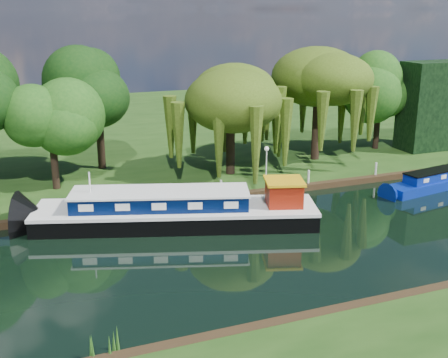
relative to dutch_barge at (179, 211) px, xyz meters
name	(u,v)px	position (x,y,z in m)	size (l,w,h in m)	color
ground	(333,234)	(8.18, -4.88, -0.91)	(120.00, 120.00, 0.00)	black
far_bank	(174,125)	(8.18, 29.12, -0.68)	(120.00, 52.00, 0.45)	#19380F
dutch_barge	(179,211)	(0.00, 0.00, 0.00)	(17.75, 9.06, 3.67)	black
narrowboat	(444,179)	(21.05, 0.30, -0.35)	(10.88, 3.50, 1.57)	navy
red_dinghy	(156,226)	(-1.42, 0.26, -0.91)	(2.52, 3.53, 0.73)	maroon
willow_left	(231,100)	(6.71, 8.07, 5.36)	(6.68, 6.68, 8.01)	black
willow_right	(318,86)	(15.24, 9.59, 5.81)	(7.05, 7.05, 8.59)	black
tree_far_left	(50,118)	(-6.51, 9.02, 4.72)	(4.69, 4.69, 7.56)	black
tree_far_mid	(97,92)	(-2.50, 13.36, 5.74)	(5.50, 5.50, 9.00)	black
tree_far_right	(380,92)	(22.46, 10.89, 4.84)	(4.70, 4.70, 7.69)	black
conifer_hedge	(433,106)	(27.18, 9.12, 3.54)	(6.00, 3.00, 8.00)	black
lamppost	(267,154)	(8.68, 5.62, 1.51)	(0.36, 0.36, 2.56)	silver
mooring_posts	(266,182)	(7.68, 3.52, 0.04)	(19.16, 0.16, 1.00)	silver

